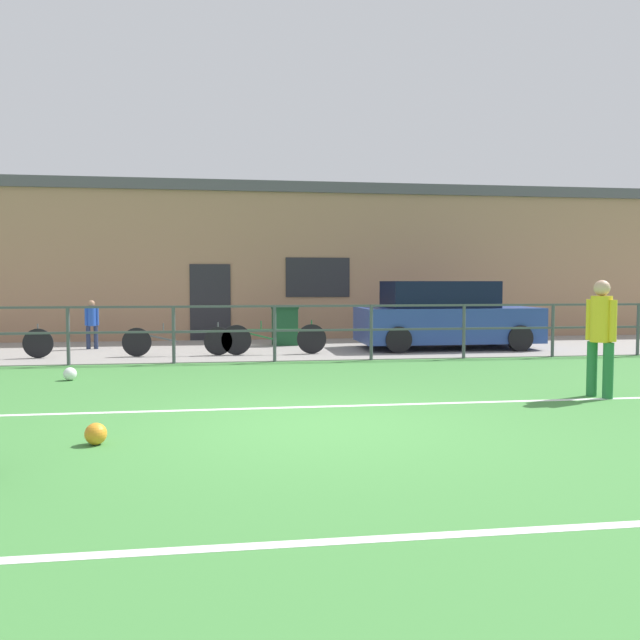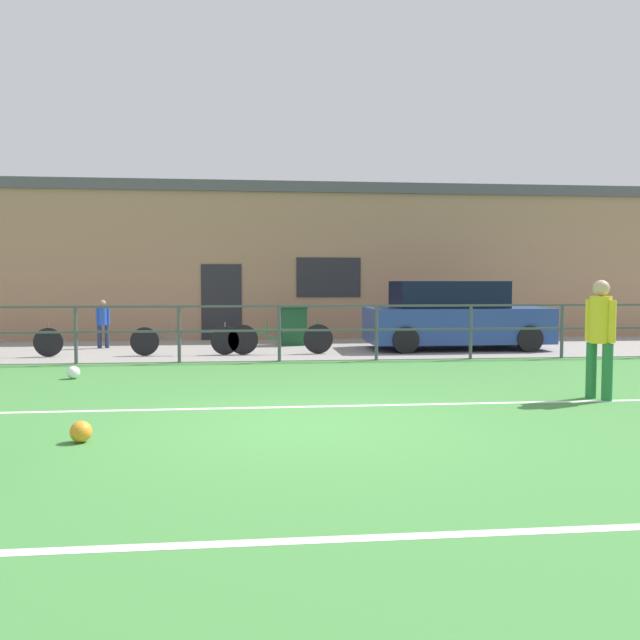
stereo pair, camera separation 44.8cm
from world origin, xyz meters
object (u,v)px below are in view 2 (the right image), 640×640
(player_striker, at_px, (600,332))
(trash_bin_0, at_px, (294,325))
(bicycle_parked_1, at_px, (6,342))
(bicycle_parked_4, at_px, (185,340))
(soccer_ball_match, at_px, (81,432))
(parked_car_red, at_px, (454,317))
(spectator_child, at_px, (103,321))
(soccer_ball_spare, at_px, (73,372))
(bicycle_parked_2, at_px, (281,339))

(player_striker, relative_size, trash_bin_0, 1.65)
(bicycle_parked_1, distance_m, bicycle_parked_4, 3.73)
(soccer_ball_match, height_order, bicycle_parked_1, bicycle_parked_1)
(parked_car_red, xyz_separation_m, bicycle_parked_4, (-6.26, -0.73, -0.44))
(trash_bin_0, bearing_deg, soccer_ball_match, -105.85)
(player_striker, xyz_separation_m, spectator_child, (-8.32, 7.74, -0.25))
(bicycle_parked_1, distance_m, trash_bin_0, 6.60)
(spectator_child, distance_m, trash_bin_0, 4.65)
(soccer_ball_spare, xyz_separation_m, trash_bin_0, (4.04, 5.34, 0.42))
(bicycle_parked_2, bearing_deg, spectator_child, 157.09)
(soccer_ball_match, height_order, parked_car_red, parked_car_red)
(player_striker, relative_size, bicycle_parked_2, 0.71)
(soccer_ball_match, bearing_deg, soccer_ball_spare, 105.38)
(bicycle_parked_1, bearing_deg, bicycle_parked_2, 0.00)
(parked_car_red, relative_size, bicycle_parked_4, 1.81)
(player_striker, xyz_separation_m, bicycle_parked_4, (-6.21, 5.97, -0.59))
(player_striker, distance_m, spectator_child, 11.37)
(player_striker, relative_size, soccer_ball_spare, 7.65)
(parked_car_red, height_order, trash_bin_0, parked_car_red)
(soccer_ball_spare, relative_size, bicycle_parked_1, 0.09)
(bicycle_parked_1, bearing_deg, player_striker, -30.98)
(bicycle_parked_1, relative_size, bicycle_parked_2, 1.01)
(bicycle_parked_4, relative_size, trash_bin_0, 2.35)
(bicycle_parked_2, height_order, bicycle_parked_4, bicycle_parked_2)
(spectator_child, height_order, trash_bin_0, spectator_child)
(soccer_ball_match, xyz_separation_m, soccer_ball_spare, (-1.24, 4.51, -0.00))
(soccer_ball_spare, distance_m, bicycle_parked_2, 4.85)
(spectator_child, distance_m, bicycle_parked_2, 4.57)
(soccer_ball_match, bearing_deg, bicycle_parked_2, 73.02)
(bicycle_parked_1, bearing_deg, spectator_child, 47.64)
(bicycle_parked_4, distance_m, trash_bin_0, 3.29)
(player_striker, relative_size, parked_car_red, 0.39)
(player_striker, height_order, bicycle_parked_4, player_striker)
(spectator_child, height_order, bicycle_parked_1, spectator_child)
(spectator_child, distance_m, parked_car_red, 8.43)
(parked_car_red, bearing_deg, player_striker, -90.41)
(soccer_ball_spare, distance_m, trash_bin_0, 6.71)
(soccer_ball_spare, height_order, bicycle_parked_2, bicycle_parked_2)
(spectator_child, xyz_separation_m, bicycle_parked_1, (-1.62, -1.78, -0.33))
(parked_car_red, bearing_deg, bicycle_parked_2, -170.03)
(bicycle_parked_4, bearing_deg, soccer_ball_match, -92.04)
(spectator_child, bearing_deg, bicycle_parked_1, 37.10)
(player_striker, bearing_deg, spectator_child, -160.62)
(bicycle_parked_4, bearing_deg, bicycle_parked_1, 180.00)
(parked_car_red, xyz_separation_m, bicycle_parked_1, (-9.99, -0.73, -0.44))
(soccer_ball_match, xyz_separation_m, parked_car_red, (6.53, 8.48, 0.67))
(spectator_child, height_order, bicycle_parked_2, spectator_child)
(player_striker, height_order, spectator_child, player_striker)
(soccer_ball_spare, bearing_deg, spectator_child, 96.78)
(spectator_child, height_order, parked_car_red, parked_car_red)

